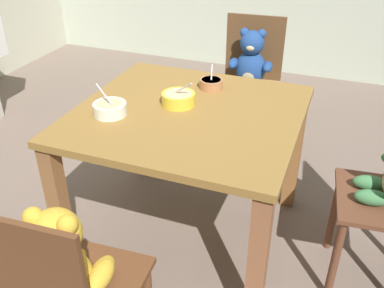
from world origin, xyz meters
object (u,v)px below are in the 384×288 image
(dining_table, at_px, (188,134))
(porridge_bowl_yellow_center, at_px, (178,99))
(porridge_bowl_terracotta_far_center, at_px, (211,84))
(porridge_bowl_white_near_left, at_px, (110,109))
(teddy_chair_far_center, at_px, (250,75))
(teddy_chair_near_front, at_px, (66,279))

(dining_table, distance_m, porridge_bowl_yellow_center, 0.17)
(dining_table, bearing_deg, porridge_bowl_terracotta_far_center, 86.76)
(porridge_bowl_white_near_left, bearing_deg, teddy_chair_far_center, 70.22)
(teddy_chair_near_front, height_order, porridge_bowl_terracotta_far_center, teddy_chair_near_front)
(dining_table, relative_size, porridge_bowl_yellow_center, 6.25)
(porridge_bowl_terracotta_far_center, relative_size, porridge_bowl_white_near_left, 0.81)
(porridge_bowl_yellow_center, bearing_deg, porridge_bowl_terracotta_far_center, 70.60)
(porridge_bowl_terracotta_far_center, xyz_separation_m, porridge_bowl_yellow_center, (-0.08, -0.24, 0.01))
(teddy_chair_far_center, distance_m, porridge_bowl_white_near_left, 1.15)
(teddy_chair_near_front, distance_m, porridge_bowl_terracotta_far_center, 1.22)
(porridge_bowl_terracotta_far_center, distance_m, porridge_bowl_yellow_center, 0.25)
(teddy_chair_far_center, height_order, porridge_bowl_yellow_center, teddy_chair_far_center)
(teddy_chair_far_center, bearing_deg, porridge_bowl_terracotta_far_center, -8.98)
(teddy_chair_far_center, distance_m, porridge_bowl_yellow_center, 0.89)
(teddy_chair_near_front, height_order, porridge_bowl_white_near_left, teddy_chair_near_front)
(dining_table, bearing_deg, porridge_bowl_white_near_left, -153.53)
(dining_table, distance_m, porridge_bowl_white_near_left, 0.38)
(teddy_chair_far_center, height_order, porridge_bowl_white_near_left, teddy_chair_far_center)
(dining_table, distance_m, porridge_bowl_terracotta_far_center, 0.32)
(dining_table, xyz_separation_m, porridge_bowl_yellow_center, (-0.07, 0.05, 0.15))
(porridge_bowl_white_near_left, bearing_deg, porridge_bowl_yellow_center, 39.44)
(teddy_chair_far_center, relative_size, porridge_bowl_white_near_left, 5.93)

